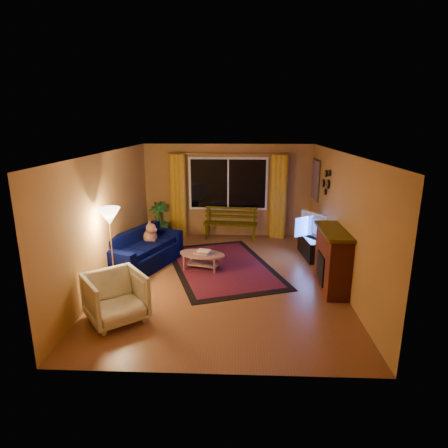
{
  "coord_description": "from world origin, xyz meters",
  "views": [
    {
      "loc": [
        0.3,
        -7.01,
        3.03
      ],
      "look_at": [
        0.0,
        0.3,
        1.05
      ],
      "focal_mm": 30.0,
      "sensor_mm": 36.0,
      "label": 1
    }
  ],
  "objects_px": {
    "floor_lamp": "(112,250)",
    "tv_console": "(311,247)",
    "bench": "(230,231)",
    "armchair": "(115,295)",
    "sofa": "(144,250)",
    "coffee_table": "(202,261)"
  },
  "relations": [
    {
      "from": "floor_lamp",
      "to": "tv_console",
      "type": "bearing_deg",
      "value": 26.86
    },
    {
      "from": "bench",
      "to": "armchair",
      "type": "height_order",
      "value": "armchair"
    },
    {
      "from": "armchair",
      "to": "floor_lamp",
      "type": "relative_size",
      "value": 0.54
    },
    {
      "from": "sofa",
      "to": "coffee_table",
      "type": "distance_m",
      "value": 1.3
    },
    {
      "from": "sofa",
      "to": "armchair",
      "type": "relative_size",
      "value": 2.23
    },
    {
      "from": "bench",
      "to": "floor_lamp",
      "type": "distance_m",
      "value": 3.97
    },
    {
      "from": "bench",
      "to": "floor_lamp",
      "type": "xyz_separation_m",
      "value": [
        -2.07,
        -3.33,
        0.59
      ]
    },
    {
      "from": "floor_lamp",
      "to": "sofa",
      "type": "bearing_deg",
      "value": 78.19
    },
    {
      "from": "armchair",
      "to": "tv_console",
      "type": "relative_size",
      "value": 0.77
    },
    {
      "from": "armchair",
      "to": "sofa",
      "type": "bearing_deg",
      "value": 55.23
    },
    {
      "from": "sofa",
      "to": "tv_console",
      "type": "distance_m",
      "value": 3.84
    },
    {
      "from": "sofa",
      "to": "coffee_table",
      "type": "relative_size",
      "value": 1.93
    },
    {
      "from": "sofa",
      "to": "armchair",
      "type": "bearing_deg",
      "value": -64.34
    },
    {
      "from": "bench",
      "to": "floor_lamp",
      "type": "height_order",
      "value": "floor_lamp"
    },
    {
      "from": "tv_console",
      "to": "sofa",
      "type": "bearing_deg",
      "value": -173.2
    },
    {
      "from": "floor_lamp",
      "to": "coffee_table",
      "type": "xyz_separation_m",
      "value": [
        1.53,
        1.11,
        -0.62
      ]
    },
    {
      "from": "sofa",
      "to": "tv_console",
      "type": "xyz_separation_m",
      "value": [
        3.75,
        0.81,
        -0.16
      ]
    },
    {
      "from": "armchair",
      "to": "tv_console",
      "type": "distance_m",
      "value": 4.76
    },
    {
      "from": "bench",
      "to": "floor_lamp",
      "type": "bearing_deg",
      "value": -116.3
    },
    {
      "from": "sofa",
      "to": "tv_console",
      "type": "bearing_deg",
      "value": 34.6
    },
    {
      "from": "bench",
      "to": "coffee_table",
      "type": "relative_size",
      "value": 1.42
    },
    {
      "from": "sofa",
      "to": "floor_lamp",
      "type": "xyz_separation_m",
      "value": [
        -0.25,
        -1.22,
        0.41
      ]
    }
  ]
}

